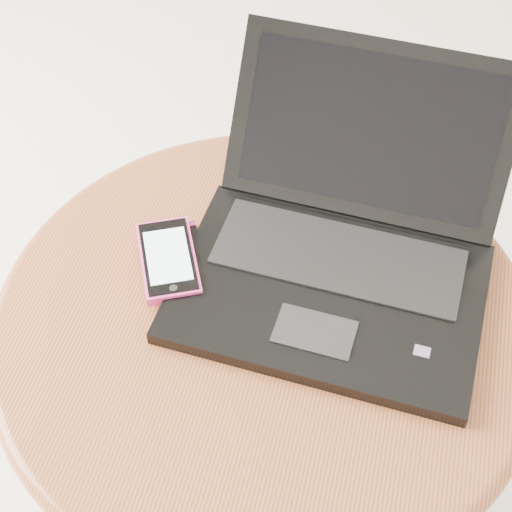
# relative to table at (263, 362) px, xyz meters

# --- Properties ---
(table) EXTENTS (0.58, 0.58, 0.46)m
(table) POSITION_rel_table_xyz_m (0.00, 0.00, 0.00)
(table) COLOR #57371C
(table) RESTS_ON ground
(laptop) EXTENTS (0.34, 0.35, 0.18)m
(laptop) POSITION_rel_table_xyz_m (0.06, 0.08, 0.13)
(laptop) COLOR black
(laptop) RESTS_ON table
(phone_black) EXTENTS (0.09, 0.11, 0.01)m
(phone_black) POSITION_rel_table_xyz_m (-0.11, 0.04, 0.10)
(phone_black) COLOR black
(phone_black) RESTS_ON table
(phone_pink) EXTENTS (0.10, 0.12, 0.01)m
(phone_pink) POSITION_rel_table_xyz_m (-0.11, 0.03, 0.11)
(phone_pink) COLOR #E43484
(phone_pink) RESTS_ON phone_black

